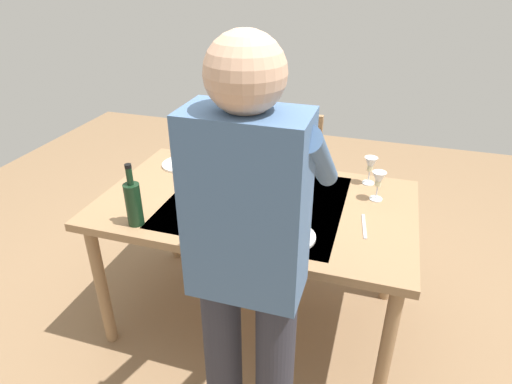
# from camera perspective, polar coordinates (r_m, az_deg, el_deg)

# --- Properties ---
(ground_plane) EXTENTS (6.00, 6.00, 0.00)m
(ground_plane) POSITION_cam_1_polar(r_m,az_deg,el_deg) (2.65, -0.00, -15.78)
(ground_plane) COLOR #846647
(dining_table) EXTENTS (1.54, 0.92, 0.77)m
(dining_table) POSITION_cam_1_polar(r_m,az_deg,el_deg) (2.22, -0.00, -2.88)
(dining_table) COLOR #93704C
(dining_table) RESTS_ON ground_plane
(chair_near) EXTENTS (0.40, 0.40, 0.91)m
(chair_near) POSITION_cam_1_polar(r_m,az_deg,el_deg) (3.02, 4.15, 2.55)
(chair_near) COLOR brown
(chair_near) RESTS_ON ground_plane
(person_server) EXTENTS (0.42, 0.61, 1.69)m
(person_server) POSITION_cam_1_polar(r_m,az_deg,el_deg) (1.45, -0.88, -9.14)
(person_server) COLOR #2D2D38
(person_server) RESTS_ON ground_plane
(wine_bottle) EXTENTS (0.07, 0.07, 0.30)m
(wine_bottle) POSITION_cam_1_polar(r_m,az_deg,el_deg) (2.02, -15.58, -1.31)
(wine_bottle) COLOR black
(wine_bottle) RESTS_ON dining_table
(wine_glass_left) EXTENTS (0.07, 0.07, 0.15)m
(wine_glass_left) POSITION_cam_1_polar(r_m,az_deg,el_deg) (2.38, 14.59, 3.32)
(wine_glass_left) COLOR white
(wine_glass_left) RESTS_ON dining_table
(wine_glass_right) EXTENTS (0.07, 0.07, 0.15)m
(wine_glass_right) POSITION_cam_1_polar(r_m,az_deg,el_deg) (2.23, 15.57, 1.42)
(wine_glass_right) COLOR white
(wine_glass_right) RESTS_ON dining_table
(water_cup_near_left) EXTENTS (0.07, 0.07, 0.10)m
(water_cup_near_left) POSITION_cam_1_polar(r_m,az_deg,el_deg) (2.15, -0.29, -0.12)
(water_cup_near_left) COLOR silver
(water_cup_near_left) RESTS_ON dining_table
(water_cup_near_right) EXTENTS (0.07, 0.07, 0.11)m
(water_cup_near_right) POSITION_cam_1_polar(r_m,az_deg,el_deg) (2.52, -5.05, 4.32)
(water_cup_near_right) COLOR silver
(water_cup_near_right) RESTS_ON dining_table
(serving_bowl_pasta) EXTENTS (0.30, 0.30, 0.07)m
(serving_bowl_pasta) POSITION_cam_1_polar(r_m,az_deg,el_deg) (2.36, -0.03, 2.17)
(serving_bowl_pasta) COLOR white
(serving_bowl_pasta) RESTS_ON dining_table
(side_bowl_salad) EXTENTS (0.18, 0.18, 0.07)m
(side_bowl_salad) POSITION_cam_1_polar(r_m,az_deg,el_deg) (2.04, -2.53, -2.43)
(side_bowl_salad) COLOR white
(side_bowl_salad) RESTS_ON dining_table
(dinner_plate_near) EXTENTS (0.23, 0.23, 0.01)m
(dinner_plate_near) POSITION_cam_1_polar(r_m,az_deg,el_deg) (2.59, -9.55, 3.58)
(dinner_plate_near) COLOR white
(dinner_plate_near) RESTS_ON dining_table
(dinner_plate_far) EXTENTS (0.23, 0.23, 0.01)m
(dinner_plate_far) POSITION_cam_1_polar(r_m,az_deg,el_deg) (1.91, 4.31, -5.75)
(dinner_plate_far) COLOR white
(dinner_plate_far) RESTS_ON dining_table
(table_knife) EXTENTS (0.04, 0.20, 0.00)m
(table_knife) POSITION_cam_1_polar(r_m,az_deg,el_deg) (2.04, 13.83, -4.32)
(table_knife) COLOR silver
(table_knife) RESTS_ON dining_table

